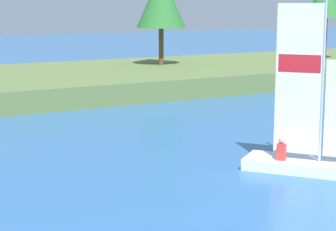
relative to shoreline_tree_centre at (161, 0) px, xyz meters
name	(u,v)px	position (x,y,z in m)	size (l,w,h in m)	color
shoreline_tree_centre	(161,0)	(0.00, 0.00, 0.00)	(3.39, 3.39, 6.29)	brown
sailboat	(332,161)	(-7.21, -23.24, -5.14)	(3.70, 4.35, 6.53)	white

